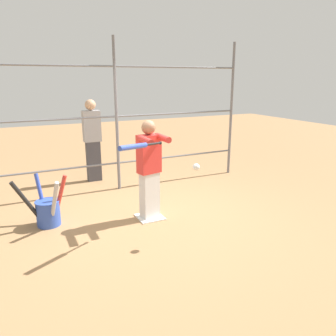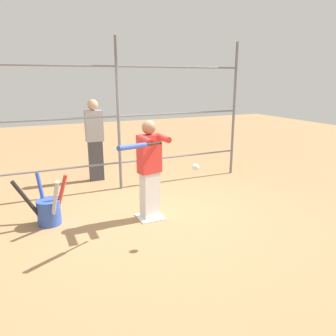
# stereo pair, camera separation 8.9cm
# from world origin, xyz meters

# --- Properties ---
(ground_plane) EXTENTS (24.00, 24.00, 0.00)m
(ground_plane) POSITION_xyz_m (0.00, 0.00, 0.00)
(ground_plane) COLOR #9E754C
(home_plate) EXTENTS (0.40, 0.40, 0.02)m
(home_plate) POSITION_xyz_m (0.00, 0.00, 0.01)
(home_plate) COLOR white
(home_plate) RESTS_ON ground
(fence_backstop) EXTENTS (5.45, 0.06, 2.93)m
(fence_backstop) POSITION_xyz_m (0.00, -1.60, 1.46)
(fence_backstop) COLOR slate
(fence_backstop) RESTS_ON ground
(batter) EXTENTS (0.40, 0.59, 1.57)m
(batter) POSITION_xyz_m (0.00, 0.02, 0.85)
(batter) COLOR silver
(batter) RESTS_ON ground
(baseball_bat_swinging) EXTENTS (0.77, 0.50, 0.13)m
(baseball_bat_swinging) POSITION_xyz_m (0.45, 0.69, 1.34)
(baseball_bat_swinging) COLOR black
(softball_in_flight) EXTENTS (0.10, 0.10, 0.10)m
(softball_in_flight) POSITION_xyz_m (-0.29, 0.93, 1.04)
(softball_in_flight) COLOR white
(bat_bucket) EXTENTS (0.80, 0.70, 0.79)m
(bat_bucket) POSITION_xyz_m (1.50, -0.42, 0.24)
(bat_bucket) COLOR #3351B2
(bat_bucket) RESTS_ON ground
(bystander_behind_fence) EXTENTS (0.36, 0.22, 1.75)m
(bystander_behind_fence) POSITION_xyz_m (0.32, -2.38, 0.91)
(bystander_behind_fence) COLOR #3F3F47
(bystander_behind_fence) RESTS_ON ground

